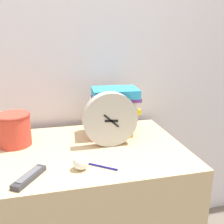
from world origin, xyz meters
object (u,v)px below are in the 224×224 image
Objects in this scene: book_stack at (113,110)px; crumpled_paper_ball at (81,162)px; basket at (14,129)px; tv_remote at (29,177)px; pen at (101,166)px; desk_clock at (110,119)px.

book_stack is 0.42m from crumpled_paper_ball.
basket is 0.42m from crumpled_paper_ball.
book_stack is 4.30× the size of crumpled_paper_ball.
crumpled_paper_ball reaches higher than tv_remote.
pen is (-0.14, -0.35, -0.12)m from book_stack.
crumpled_paper_ball is (-0.22, -0.35, -0.10)m from book_stack.
tv_remote is at bearing -137.39° from book_stack.
desk_clock is 0.96× the size of book_stack.
crumpled_paper_ball reaches higher than pen.
book_stack is (0.05, 0.15, -0.00)m from desk_clock.
basket is (-0.49, -0.04, -0.05)m from book_stack.
basket is 1.39× the size of pen.
desk_clock reaches higher than book_stack.
desk_clock reaches higher than pen.
pen is (0.27, 0.03, -0.01)m from tv_remote.
pen is at bearing -1.81° from crumpled_paper_ball.
crumpled_paper_ball is at bearing -48.41° from basket.
crumpled_paper_ball is 0.09m from pen.
book_stack is 0.50m from basket.
tv_remote is at bearing -173.98° from pen.
tv_remote is at bearing -147.14° from desk_clock.
tv_remote is (-0.41, -0.38, -0.12)m from book_stack.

